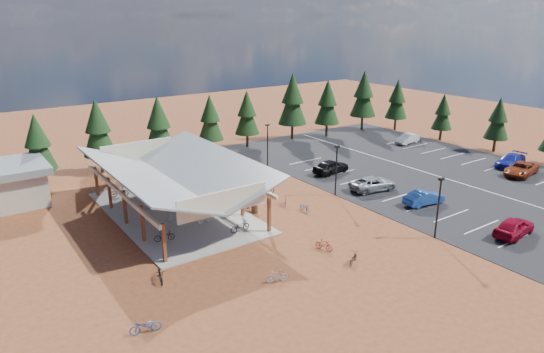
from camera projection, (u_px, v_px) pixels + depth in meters
The scene contains 43 objects.
ground at pixel (309, 212), 44.38m from camera, with size 140.00×140.00×0.00m, color brown.
asphalt_lot at pixel (416, 169), 56.75m from camera, with size 27.00×44.00×0.04m, color black.
concrete_pad at pixel (176, 212), 44.38m from camera, with size 10.60×18.60×0.10m, color gray.
bike_pavilion at pixel (173, 173), 43.19m from camera, with size 11.65×19.40×4.97m.
lamp_post_0 at pixel (439, 204), 38.37m from camera, with size 0.50×0.25×5.14m.
lamp_post_1 at pixel (336, 167), 47.71m from camera, with size 0.50×0.25×5.14m.
lamp_post_2 at pixel (268, 142), 57.04m from camera, with size 0.50×0.25×5.14m.
trash_bin_0 at pixel (255, 208), 44.19m from camera, with size 0.60×0.60×0.90m, color #442918.
trash_bin_1 at pixel (247, 203), 45.45m from camera, with size 0.60×0.60×0.90m, color #442918.
pine_1 at pixel (37, 142), 49.75m from camera, with size 3.35×3.35×7.79m.
pine_2 at pixel (98, 128), 54.09m from camera, with size 3.67×3.67×8.54m.
pine_3 at pixel (159, 124), 56.31m from camera, with size 3.63×3.63×8.46m.
pine_4 at pixel (210, 118), 61.90m from camera, with size 3.30×3.30×7.70m.
pine_5 at pixel (247, 113), 64.99m from camera, with size 3.35×3.35×7.79m.
pine_6 at pixel (293, 99), 68.77m from camera, with size 4.10×4.10×9.55m.
pine_7 at pixel (327, 102), 70.40m from camera, with size 3.64×3.64×8.48m.
pine_8 at pixel (364, 94), 74.75m from camera, with size 3.98×3.98×9.27m.
pine_11 at pixel (498, 119), 63.01m from camera, with size 3.09×3.09×7.20m.
pine_12 at pixel (443, 112), 68.98m from camera, with size 2.88×2.88×6.72m.
pine_13 at pixel (397, 99), 74.90m from camera, with size 3.40×3.40×7.92m.
bike_0 at pixel (164, 236), 38.44m from camera, with size 0.56×1.61×0.85m, color black.
bike_1 at pixel (170, 218), 41.65m from camera, with size 0.46×1.61×0.97m, color #9899A1.
bike_2 at pixel (153, 204), 44.89m from camera, with size 0.55×1.58×0.83m, color navy.
bike_3 at pixel (119, 192), 47.75m from camera, with size 0.50×1.75×1.05m, color maroon.
bike_4 at pixel (240, 226), 40.09m from camera, with size 0.63×1.81×0.95m, color black.
bike_5 at pixel (205, 217), 41.73m from camera, with size 0.49×1.72×1.04m, color #9FA3A8.
bike_6 at pixel (181, 190), 48.27m from camera, with size 0.65×1.86×0.98m, color navy.
bike_7 at pixel (157, 186), 49.37m from camera, with size 0.49×1.72×1.03m, color maroon.
bike_8 at pixel (161, 274), 32.79m from camera, with size 0.65×1.85×0.97m, color black.
bike_10 at pixel (145, 326), 27.36m from camera, with size 0.62×1.79×0.94m, color #1D4F96.
bike_11 at pixel (324, 245), 37.14m from camera, with size 0.42×1.49×0.89m, color maroon.
bike_12 at pixel (353, 258), 35.14m from camera, with size 0.54×1.56×0.82m, color black.
bike_13 at pixel (277, 276), 32.64m from camera, with size 0.43×1.52×0.91m, color gray.
bike_14 at pixel (305, 207), 44.53m from camera, with size 0.53×1.53×0.80m, color navy.
bike_15 at pixel (285, 201), 45.91m from camera, with size 0.43×1.52×0.92m, color maroon.
bike_16 at pixel (266, 190), 48.66m from camera, with size 0.66×1.89×0.99m, color black.
car_0 at pixel (514, 227), 39.43m from camera, with size 1.81×4.51×1.54m, color maroon.
car_1 at pixel (424, 198), 45.93m from camera, with size 1.44×4.14×1.36m, color #1F4695.
car_2 at pixel (373, 184), 49.78m from camera, with size 2.32×5.03×1.40m, color gray.
car_4 at pixel (331, 166), 55.11m from camera, with size 1.85×4.59×1.56m, color black.
car_6 at pixel (521, 169), 54.45m from camera, with size 2.39×5.18×1.44m, color maroon.
car_7 at pixel (511, 161), 57.57m from camera, with size 2.02×4.97×1.44m, color #1C249B.
car_9 at pixel (407, 139), 68.04m from camera, with size 1.42×4.07×1.34m, color silver.
Camera 1 is at (-26.28, -31.73, 17.15)m, focal length 32.00 mm.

